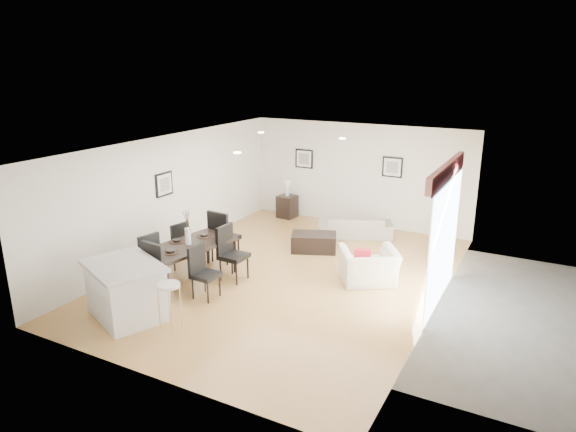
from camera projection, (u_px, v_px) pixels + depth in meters
The scene contains 26 objects.
ground at pixel (288, 276), 10.55m from camera, with size 8.00×8.00×0.00m, color #AF7848.
wall_back at pixel (359, 175), 13.54m from camera, with size 6.00×0.04×2.70m, color white.
wall_front at pixel (147, 290), 6.77m from camera, with size 6.00×0.04×2.70m, color white.
wall_left at pixel (170, 195), 11.49m from camera, with size 0.04×8.00×2.70m, color white.
wall_right at pixel (442, 236), 8.81m from camera, with size 0.04×8.00×2.70m, color white.
ceiling at pixel (288, 145), 9.76m from camera, with size 6.00×8.00×0.02m, color white.
sofa at pixel (355, 226), 12.85m from camera, with size 1.83×0.72×0.54m, color gray.
armchair at pixel (369, 266), 10.14m from camera, with size 1.07×0.94×0.70m, color white.
dining_table at pixel (189, 248), 10.12m from camera, with size 1.26×2.01×0.78m.
dining_chair_wnear at pixel (146, 256), 10.04m from camera, with size 0.55×0.55×1.05m.
dining_chair_wfar at pixel (177, 242), 10.84m from camera, with size 0.54×0.54×1.01m.
dining_chair_enear at pixel (202, 269), 9.47m from camera, with size 0.47×0.47×1.00m.
dining_chair_efar at pixel (230, 250), 10.25m from camera, with size 0.52×0.52×1.11m.
dining_chair_head at pixel (149, 271), 9.16m from camera, with size 0.56×0.56×1.13m.
dining_chair_foot at pixel (222, 234), 11.11m from camera, with size 0.56×0.56×1.17m.
vase at pixel (188, 230), 10.02m from camera, with size 0.90×1.38×0.70m.
coffee_table at pixel (314, 242), 11.90m from camera, with size 1.02×0.61×0.41m, color black.
side_table at pixel (287, 206), 14.43m from camera, with size 0.47×0.47×0.62m, color black.
table_lamp at pixel (287, 186), 14.25m from camera, with size 0.23×0.23×0.44m.
cushion at pixel (362, 257), 10.04m from camera, with size 0.32×0.10×0.32m, color maroon.
kitchen_island at pixel (126, 290), 8.75m from camera, with size 1.69×1.53×0.97m.
bar_stool at pixel (169, 290), 8.26m from camera, with size 0.37×0.37×0.81m.
framed_print_back_left at pixel (304, 159), 14.14m from camera, with size 0.52×0.04×0.52m.
framed_print_back_right at pixel (392, 167), 13.02m from camera, with size 0.52×0.04×0.52m.
framed_print_left_wall at pixel (164, 184), 11.22m from camera, with size 0.04×0.52×0.52m.
sliding_door at pixel (445, 214), 8.99m from camera, with size 0.12×2.70×2.57m.
Camera 1 is at (4.54, -8.61, 4.25)m, focal length 32.00 mm.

